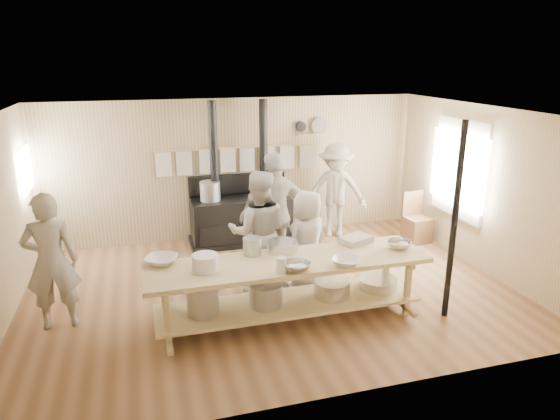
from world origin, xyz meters
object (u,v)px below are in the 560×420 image
Objects in this scene: cook_far_left at (51,262)px; cook_left at (259,233)px; stove at (241,215)px; roasting_pan at (356,240)px; cook_right at (275,214)px; prep_table at (288,284)px; cook_by_window at (335,191)px; cook_center at (307,241)px; chair at (416,227)px.

cook_left is (2.71, 0.28, 0.02)m from cook_far_left.
roasting_pan is (1.08, -2.69, 0.38)m from stove.
cook_right is 1.46m from roasting_pan.
prep_table is 3.39m from cook_by_window.
cook_far_left is 0.98× the size of cook_left.
cook_center is at bearing -175.77° from cook_left.
roasting_pan reaches higher than prep_table.
cook_far_left is 6.22m from chair.
cook_far_left is (-2.86, 0.68, 0.37)m from prep_table.
chair is 2.18× the size of roasting_pan.
chair is at bearing -177.01° from cook_center.
cook_center is at bearing -76.02° from stove.
cook_left is 1.97× the size of chair.
cook_center reaches higher than roasting_pan.
cook_center is 0.84× the size of cook_by_window.
roasting_pan is at bearing -144.29° from chair.
cook_by_window reaches higher than chair.
prep_table is 1.99× the size of cook_left.
cook_left is at bearing 49.05° from cook_right.
cook_right reaches higher than chair.
stove reaches higher than prep_table.
roasting_pan is at bearing 17.02° from prep_table.
chair is at bearing 41.33° from roasting_pan.
cook_left is 0.72m from cook_center.
cook_by_window reaches higher than cook_center.
cook_far_left reaches higher than prep_table.
chair is (2.90, 0.63, -0.70)m from cook_right.
cook_by_window is (1.94, 1.89, -0.01)m from cook_left.
chair is at bearing 34.36° from prep_table.
prep_table is 2.40× the size of cook_center.
stove is at bearing -99.90° from cook_center.
stove reaches higher than roasting_pan.
stove is 2.10m from cook_left.
cook_far_left is 3.95m from roasting_pan.
cook_left is 1.01× the size of cook_by_window.
stove reaches higher than cook_right.
cook_right is (0.25, 1.53, 0.45)m from prep_table.
cook_by_window reaches higher than prep_table.
stove reaches higher than cook_far_left.
cook_center is 0.77× the size of cook_right.
cook_left is at bearing -114.17° from cook_by_window.
roasting_pan is at bearing 118.49° from cook_right.
cook_right is at bearing 124.52° from roasting_pan.
stove is 0.72× the size of prep_table.
cook_far_left is 1.18× the size of cook_center.
cook_right reaches higher than roasting_pan.
chair is (2.61, 1.32, -0.48)m from cook_center.
cook_left reaches higher than chair.
cook_by_window is 1.95× the size of chair.
stove is 3.28m from chair.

